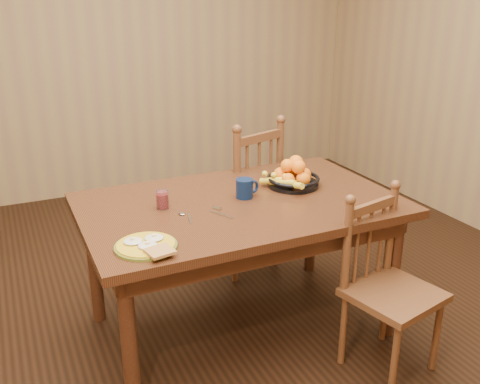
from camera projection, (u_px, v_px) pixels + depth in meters
name	position (u px, v px, depth m)	size (l,w,h in m)	color
room	(240.00, 83.00, 2.52)	(4.52, 5.02, 2.72)	black
dining_table	(240.00, 216.00, 2.76)	(1.60, 1.00, 0.75)	black
chair_far	(242.00, 198.00, 3.50)	(0.57, 0.56, 1.01)	#532D19
chair_near	(388.00, 288.00, 2.56)	(0.47, 0.46, 0.87)	#532D19
breakfast_plate	(147.00, 245.00, 2.23)	(0.26, 0.30, 0.04)	#59601E
fork	(220.00, 212.00, 2.58)	(0.08, 0.18, 0.00)	silver
spoon	(185.00, 215.00, 2.55)	(0.05, 0.16, 0.01)	silver
coffee_mug	(245.00, 188.00, 2.77)	(0.13, 0.09, 0.10)	#091836
juice_glass	(162.00, 200.00, 2.63)	(0.06, 0.06, 0.09)	silver
fruit_bowl	(293.00, 177.00, 2.92)	(0.32, 0.32, 0.17)	black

